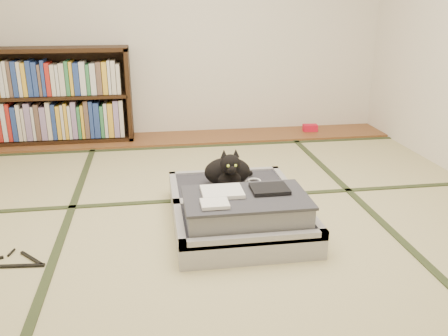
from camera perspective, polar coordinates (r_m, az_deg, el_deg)
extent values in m
plane|color=tan|center=(3.05, 0.08, -6.66)|extent=(4.50, 4.50, 0.00)
cube|color=brown|center=(4.91, -3.53, 3.69)|extent=(4.00, 0.50, 0.02)
cube|color=red|center=(5.18, 10.32, 4.78)|extent=(0.16, 0.10, 0.07)
plane|color=silver|center=(4.97, -4.11, 17.80)|extent=(4.00, 0.00, 4.00)
cube|color=#2D381E|center=(3.07, -18.84, -7.50)|extent=(0.05, 4.50, 0.01)
cube|color=#2D381E|center=(3.34, 17.37, -5.14)|extent=(0.05, 4.50, 0.01)
cube|color=#2D381E|center=(3.41, -0.96, -3.67)|extent=(4.00, 0.05, 0.01)
cube|color=#2D381E|center=(4.62, -3.17, 2.62)|extent=(4.00, 0.05, 0.01)
cube|color=black|center=(4.86, -11.37, 8.76)|extent=(0.04, 0.32, 0.90)
cube|color=black|center=(5.03, -18.79, 3.31)|extent=(1.40, 0.32, 0.04)
cube|color=black|center=(4.88, -19.94, 13.27)|extent=(1.40, 0.32, 0.04)
cube|color=black|center=(4.94, -19.35, 8.19)|extent=(1.34, 0.32, 0.03)
cube|color=black|center=(5.08, -19.07, 8.54)|extent=(1.40, 0.02, 0.90)
cube|color=gray|center=(4.96, -19.11, 5.68)|extent=(1.26, 0.22, 0.38)
cube|color=gray|center=(4.89, -19.64, 10.32)|extent=(1.26, 0.22, 0.34)
cube|color=#A1A0A5|center=(2.80, 2.59, -7.63)|extent=(0.81, 0.54, 0.14)
cube|color=#2F3037|center=(2.78, 2.60, -6.95)|extent=(0.72, 0.45, 0.11)
cube|color=#A1A0A5|center=(2.55, 3.71, -8.63)|extent=(0.81, 0.04, 0.05)
cube|color=#A1A0A5|center=(2.99, 1.68, -4.19)|extent=(0.81, 0.04, 0.05)
cube|color=#A1A0A5|center=(2.72, -5.39, -6.75)|extent=(0.04, 0.54, 0.05)
cube|color=#A1A0A5|center=(2.86, 10.21, -5.63)|extent=(0.04, 0.54, 0.05)
cube|color=#A1A0A5|center=(3.28, 0.75, -3.37)|extent=(0.81, 0.54, 0.14)
cube|color=#2F3037|center=(3.26, 0.75, -2.78)|extent=(0.72, 0.45, 0.11)
cube|color=#A1A0A5|center=(3.02, 1.53, -3.86)|extent=(0.81, 0.04, 0.05)
cube|color=#A1A0A5|center=(3.48, 0.08, -0.65)|extent=(0.81, 0.04, 0.05)
cube|color=#A1A0A5|center=(3.21, -6.01, -2.52)|extent=(0.04, 0.54, 0.05)
cube|color=#A1A0A5|center=(3.33, 7.27, -1.76)|extent=(0.04, 0.54, 0.05)
cylinder|color=black|center=(3.00, 1.61, -3.93)|extent=(0.73, 0.03, 0.03)
cube|color=gray|center=(2.74, 2.63, -5.11)|extent=(0.69, 0.42, 0.14)
cube|color=#323239|center=(2.71, 2.66, -3.55)|extent=(0.71, 0.44, 0.02)
cube|color=white|center=(2.73, -0.23, -2.86)|extent=(0.24, 0.19, 0.02)
cube|color=black|center=(2.78, 5.51, -2.51)|extent=(0.22, 0.17, 0.02)
cube|color=white|center=(2.57, -1.13, -4.31)|extent=(0.15, 0.13, 0.02)
cube|color=white|center=(2.54, -1.61, -10.51)|extent=(0.06, 0.01, 0.05)
cube|color=white|center=(2.56, 1.32, -10.56)|extent=(0.05, 0.01, 0.04)
cube|color=orange|center=(2.64, 9.55, -9.53)|extent=(0.05, 0.01, 0.04)
cube|color=#197F33|center=(2.61, 7.98, -9.29)|extent=(0.04, 0.01, 0.03)
ellipsoid|color=black|center=(3.21, 0.40, -0.44)|extent=(0.31, 0.21, 0.19)
ellipsoid|color=black|center=(3.13, 0.67, -1.38)|extent=(0.15, 0.11, 0.11)
ellipsoid|color=black|center=(3.06, 0.78, 0.49)|extent=(0.13, 0.12, 0.13)
sphere|color=black|center=(3.01, 0.95, -0.23)|extent=(0.06, 0.06, 0.06)
cone|color=black|center=(3.05, 0.00, 1.73)|extent=(0.05, 0.06, 0.06)
cone|color=black|center=(3.06, 1.43, 1.80)|extent=(0.05, 0.06, 0.06)
sphere|color=#A5BF33|center=(3.00, 0.51, 0.25)|extent=(0.02, 0.02, 0.02)
sphere|color=#A5BF33|center=(3.01, 1.41, 0.29)|extent=(0.02, 0.02, 0.02)
cylinder|color=black|center=(3.34, 1.97, -0.91)|extent=(0.19, 0.11, 0.03)
torus|color=white|center=(3.27, 3.52, -1.73)|extent=(0.11, 0.11, 0.02)
torus|color=white|center=(3.26, 3.64, -1.55)|extent=(0.10, 0.10, 0.01)
cube|color=black|center=(2.83, -24.96, -10.68)|extent=(0.43, 0.06, 0.01)
cube|color=black|center=(2.85, -22.13, -10.04)|extent=(0.15, 0.17, 0.01)
cylinder|color=black|center=(2.96, -24.22, -9.25)|extent=(0.03, 0.08, 0.01)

